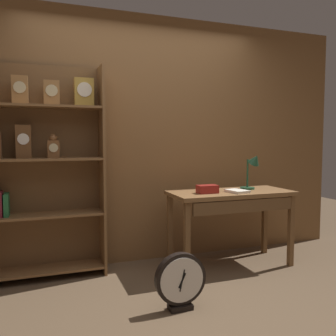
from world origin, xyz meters
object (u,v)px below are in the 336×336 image
open_repair_manual (237,191)px  bookshelf (36,166)px  desk_lamp (253,167)px  toolbox_small (207,189)px  workbench (232,201)px  round_clock_large (180,281)px

open_repair_manual → bookshelf: bearing=157.3°
desk_lamp → toolbox_small: desk_lamp is taller
desk_lamp → workbench: bearing=-167.3°
round_clock_large → bookshelf: bearing=134.1°
toolbox_small → open_repair_manual: size_ratio=0.91×
workbench → round_clock_large: 1.19m
desk_lamp → toolbox_small: size_ratio=1.96×
round_clock_large → workbench: bearing=40.1°
toolbox_small → round_clock_large: bearing=-129.0°
open_repair_manual → toolbox_small: bearing=159.6°
bookshelf → open_repair_manual: bearing=-12.4°
workbench → round_clock_large: size_ratio=2.85×
bookshelf → round_clock_large: bearing=-45.9°
bookshelf → desk_lamp: (2.15, -0.27, -0.05)m
bookshelf → toolbox_small: bookshelf is taller
desk_lamp → round_clock_large: desk_lamp is taller
bookshelf → round_clock_large: size_ratio=4.53×
bookshelf → round_clock_large: (1.02, -1.05, -0.83)m
bookshelf → open_repair_manual: size_ratio=9.08×
bookshelf → open_repair_manual: (1.88, -0.41, -0.27)m
desk_lamp → round_clock_large: bearing=-145.5°
round_clock_large → desk_lamp: bearing=34.5°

